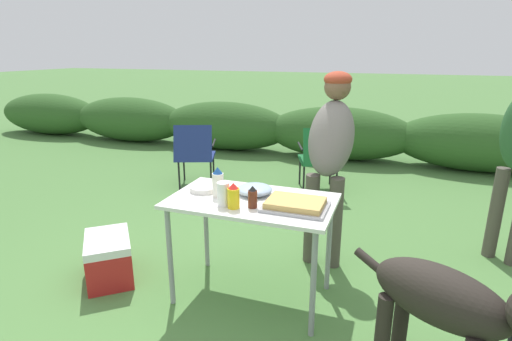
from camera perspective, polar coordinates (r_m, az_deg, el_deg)
ground_plane at (r=3.02m, az=-0.57°, el=-17.36°), size 60.00×60.00×0.00m
shrub_hedge at (r=6.57m, az=11.79°, el=5.24°), size 14.40×0.90×0.84m
folding_table at (r=2.70m, az=-0.61°, el=-5.65°), size 1.10×0.64×0.74m
food_tray at (r=2.53m, az=5.66°, el=-4.85°), size 0.40×0.30×0.06m
plate_stack at (r=2.85m, az=-7.44°, el=-2.53°), size 0.20×0.20×0.04m
mixing_bowl at (r=2.76m, az=-0.20°, el=-2.72°), size 0.25×0.25×0.07m
paper_cup_stack at (r=2.56m, az=-4.69°, el=-3.35°), size 0.08×0.08×0.15m
mayo_bottle at (r=2.71m, az=-5.46°, el=-1.72°), size 0.08×0.08×0.21m
bbq_sauce_bottle at (r=2.52m, az=-0.49°, el=-3.84°), size 0.06×0.06×0.15m
mustard_bottle at (r=2.51m, az=-3.23°, el=-3.68°), size 0.08×0.08×0.17m
standing_person_in_gray_fleece at (r=3.20m, az=10.58°, el=3.25°), size 0.40×0.50×1.54m
dog at (r=2.17m, az=26.09°, el=-17.20°), size 0.94×0.60×0.79m
camp_chair_green_behind_table at (r=5.08m, az=-8.71°, el=2.62°), size 0.64×0.72×0.83m
camp_chair_near_hedge at (r=4.91m, az=9.13°, el=2.09°), size 0.64×0.71×0.83m
cooler_box at (r=3.33m, az=-20.26°, el=-11.64°), size 0.55×0.57×0.34m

